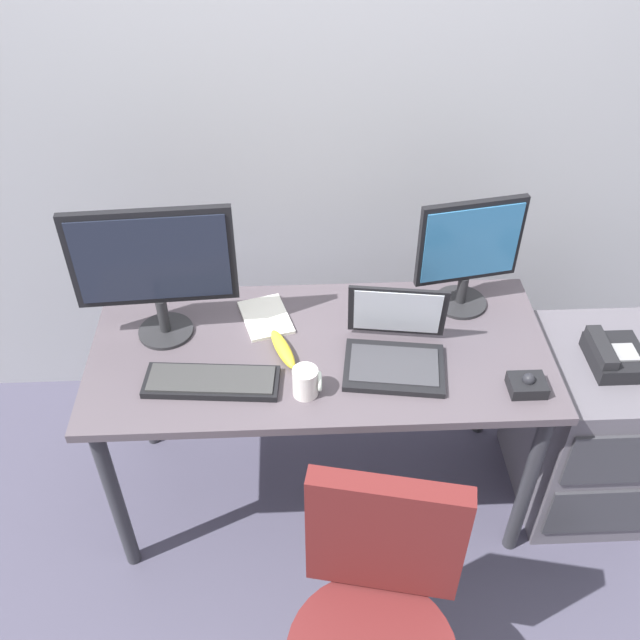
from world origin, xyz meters
name	(u,v)px	position (x,y,z in m)	size (l,w,h in m)	color
ground_plane	(320,488)	(0.00, 0.00, 0.00)	(8.00, 8.00, 0.00)	#474457
back_wall	(311,69)	(0.00, 0.69, 1.40)	(6.00, 0.10, 2.80)	#A3A3A9
desk	(320,368)	(0.00, 0.00, 0.66)	(1.48, 0.67, 0.75)	#4F464D
file_cabinet	(586,428)	(0.97, -0.03, 0.34)	(0.42, 0.53, 0.68)	#5C5760
desk_phone	(614,356)	(0.96, -0.04, 0.72)	(0.17, 0.20, 0.09)	black
monitor_main	(154,265)	(-0.51, 0.10, 1.03)	(0.50, 0.18, 0.47)	#262628
monitor_side	(469,251)	(0.50, 0.20, 0.98)	(0.35, 0.18, 0.41)	#262628
keyboard	(212,381)	(-0.34, -0.15, 0.77)	(0.42, 0.17, 0.03)	black
laptop	(395,347)	(0.23, -0.06, 0.81)	(0.35, 0.32, 0.24)	black
trackball_mouse	(527,385)	(0.62, -0.21, 0.77)	(0.11, 0.09, 0.07)	black
coffee_mug	(306,382)	(-0.05, -0.20, 0.80)	(0.09, 0.08, 0.10)	silver
paper_notepad	(266,317)	(-0.18, 0.15, 0.76)	(0.15, 0.21, 0.01)	white
banana	(283,349)	(-0.12, -0.02, 0.77)	(0.19, 0.04, 0.04)	yellow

